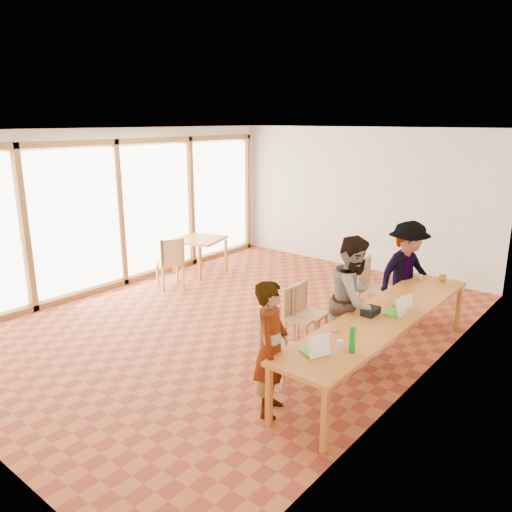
# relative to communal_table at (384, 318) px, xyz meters

# --- Properties ---
(ground) EXTENTS (8.00, 8.00, 0.00)m
(ground) POSITION_rel_communal_table_xyz_m (-2.50, -0.01, -0.70)
(ground) COLOR #9E4D26
(ground) RESTS_ON ground
(wall_back) EXTENTS (6.00, 0.10, 3.00)m
(wall_back) POSITION_rel_communal_table_xyz_m (-2.50, 3.99, 0.80)
(wall_back) COLOR white
(wall_back) RESTS_ON ground
(wall_right) EXTENTS (0.10, 8.00, 3.00)m
(wall_right) POSITION_rel_communal_table_xyz_m (0.50, -0.01, 0.80)
(wall_right) COLOR white
(wall_right) RESTS_ON ground
(window_wall) EXTENTS (0.10, 8.00, 3.00)m
(window_wall) POSITION_rel_communal_table_xyz_m (-5.46, -0.01, 0.80)
(window_wall) COLOR white
(window_wall) RESTS_ON ground
(ceiling) EXTENTS (6.00, 8.00, 0.04)m
(ceiling) POSITION_rel_communal_table_xyz_m (-2.50, -0.01, 2.32)
(ceiling) COLOR white
(ceiling) RESTS_ON wall_back
(communal_table) EXTENTS (0.80, 4.00, 0.75)m
(communal_table) POSITION_rel_communal_table_xyz_m (0.00, 0.00, 0.00)
(communal_table) COLOR #C96D2C
(communal_table) RESTS_ON ground
(side_table) EXTENTS (0.90, 0.90, 0.75)m
(side_table) POSITION_rel_communal_table_xyz_m (-4.85, 1.47, -0.03)
(side_table) COLOR #C96D2C
(side_table) RESTS_ON ground
(chair_near) EXTENTS (0.41, 0.41, 0.45)m
(chair_near) POSITION_rel_communal_table_xyz_m (-0.97, -1.02, -0.18)
(chair_near) COLOR tan
(chair_near) RESTS_ON ground
(chair_mid) EXTENTS (0.42, 0.42, 0.46)m
(chair_mid) POSITION_rel_communal_table_xyz_m (-1.29, -0.08, -0.18)
(chair_mid) COLOR tan
(chair_mid) RESTS_ON ground
(chair_far) EXTENTS (0.45, 0.45, 0.47)m
(chair_far) POSITION_rel_communal_table_xyz_m (-1.26, 0.09, -0.17)
(chair_far) COLOR tan
(chair_far) RESTS_ON ground
(chair_empty) EXTENTS (0.46, 0.46, 0.50)m
(chair_empty) POSITION_rel_communal_table_xyz_m (-1.05, 1.67, -0.12)
(chair_empty) COLOR tan
(chair_empty) RESTS_ON ground
(chair_spare) EXTENTS (0.61, 0.61, 0.53)m
(chair_spare) POSITION_rel_communal_table_xyz_m (-4.56, 0.44, -0.09)
(chair_spare) COLOR tan
(chair_spare) RESTS_ON ground
(person_near) EXTENTS (0.56, 0.66, 1.53)m
(person_near) POSITION_rel_communal_table_xyz_m (-0.50, -1.70, 0.06)
(person_near) COLOR gray
(person_near) RESTS_ON ground
(person_mid) EXTENTS (0.77, 0.92, 1.72)m
(person_mid) POSITION_rel_communal_table_xyz_m (-0.42, -0.04, 0.16)
(person_mid) COLOR gray
(person_mid) RESTS_ON ground
(person_far) EXTENTS (0.96, 1.22, 1.67)m
(person_far) POSITION_rel_communal_table_xyz_m (-0.38, 1.58, 0.13)
(person_far) COLOR gray
(person_far) RESTS_ON ground
(laptop_near) EXTENTS (0.32, 0.33, 0.22)m
(laptop_near) POSITION_rel_communal_table_xyz_m (-0.06, -1.49, 0.11)
(laptop_near) COLOR green
(laptop_near) RESTS_ON communal_table
(laptop_mid) EXTENTS (0.25, 0.28, 0.23)m
(laptop_mid) POSITION_rel_communal_table_xyz_m (0.13, 0.10, 0.11)
(laptop_mid) COLOR green
(laptop_mid) RESTS_ON communal_table
(laptop_far) EXTENTS (0.23, 0.24, 0.18)m
(laptop_far) POSITION_rel_communal_table_xyz_m (0.10, 0.39, 0.10)
(laptop_far) COLOR green
(laptop_far) RESTS_ON communal_table
(yellow_mug) EXTENTS (0.12, 0.12, 0.09)m
(yellow_mug) POSITION_rel_communal_table_xyz_m (0.09, 1.84, 0.09)
(yellow_mug) COLOR #C68320
(yellow_mug) RESTS_ON communal_table
(green_bottle) EXTENTS (0.07, 0.07, 0.28)m
(green_bottle) POSITION_rel_communal_table_xyz_m (0.21, -1.21, 0.19)
(green_bottle) COLOR #137C1F
(green_bottle) RESTS_ON communal_table
(clear_glass) EXTENTS (0.07, 0.07, 0.09)m
(clear_glass) POSITION_rel_communal_table_xyz_m (0.05, -1.20, 0.09)
(clear_glass) COLOR silver
(clear_glass) RESTS_ON communal_table
(condiment_cup) EXTENTS (0.08, 0.08, 0.06)m
(condiment_cup) POSITION_rel_communal_table_xyz_m (-0.22, 1.73, 0.08)
(condiment_cup) COLOR white
(condiment_cup) RESTS_ON communal_table
(pink_phone) EXTENTS (0.05, 0.10, 0.01)m
(pink_phone) POSITION_rel_communal_table_xyz_m (-0.21, -0.85, 0.05)
(pink_phone) COLOR #F33F66
(pink_phone) RESTS_ON communal_table
(black_pouch) EXTENTS (0.16, 0.26, 0.09)m
(black_pouch) POSITION_rel_communal_table_xyz_m (-0.13, -0.11, 0.09)
(black_pouch) COLOR black
(black_pouch) RESTS_ON communal_table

